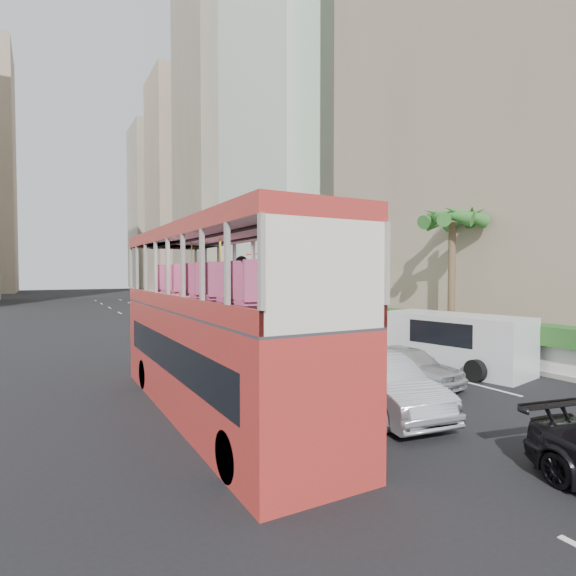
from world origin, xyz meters
TOP-DOWN VIEW (x-y plane):
  - ground_plane at (0.00, 0.00)m, footprint 200.00×200.00m
  - double_decker_bus at (-6.00, 0.00)m, footprint 2.50×11.00m
  - car_silver_lane_a at (-2.10, -2.16)m, footprint 2.33×4.98m
  - car_silver_lane_b at (0.81, -0.27)m, footprint 2.04×4.06m
  - van_asset at (0.98, 15.69)m, footprint 2.56×4.51m
  - minibus_near at (1.08, 7.53)m, footprint 2.82×6.92m
  - minibus_far at (4.38, 8.50)m, footprint 2.14×5.53m
  - panel_van_near at (4.09, 0.60)m, footprint 3.18×5.76m
  - panel_van_far at (4.50, 25.14)m, footprint 2.35×5.25m
  - sidewalk at (9.00, 25.00)m, footprint 6.00×120.00m
  - kerb_wall at (6.20, 14.00)m, footprint 0.30×44.00m
  - hedge at (6.20, 14.00)m, footprint 1.10×44.00m
  - palm_tree at (7.80, 4.00)m, footprint 0.36×0.36m
  - shell_station at (10.00, 23.00)m, footprint 6.50×8.00m
  - tower_stripe at (18.00, 34.00)m, footprint 16.00×18.00m
  - tower_mid at (18.00, 58.00)m, footprint 16.00×16.00m
  - tower_far_a at (17.00, 82.00)m, footprint 14.00×14.00m
  - tower_far_b at (17.00, 104.00)m, footprint 14.00×14.00m

SIDE VIEW (x-z plane):
  - ground_plane at x=0.00m, z-range 0.00..0.00m
  - car_silver_lane_a at x=-2.10m, z-range -0.79..0.79m
  - car_silver_lane_b at x=0.81m, z-range -0.66..0.66m
  - van_asset at x=0.98m, z-range -0.59..0.59m
  - sidewalk at x=9.00m, z-range 0.00..0.18m
  - kerb_wall at x=6.20m, z-range 0.18..1.18m
  - panel_van_far at x=4.50m, z-range 0.00..2.05m
  - panel_van_near at x=4.09m, z-range 0.00..2.18m
  - minibus_far at x=4.38m, z-range 0.00..2.41m
  - minibus_near at x=1.08m, z-range 0.00..2.99m
  - hedge at x=6.20m, z-range 1.18..1.88m
  - double_decker_bus at x=-6.00m, z-range 0.00..5.06m
  - shell_station at x=10.00m, z-range 0.00..5.50m
  - palm_tree at x=7.80m, z-range 0.18..6.58m
  - tower_far_b at x=17.00m, z-range 0.00..40.00m
  - tower_far_a at x=17.00m, z-range 0.00..44.00m
  - tower_mid at x=18.00m, z-range 0.00..50.00m
  - tower_stripe at x=18.00m, z-range 0.00..58.00m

